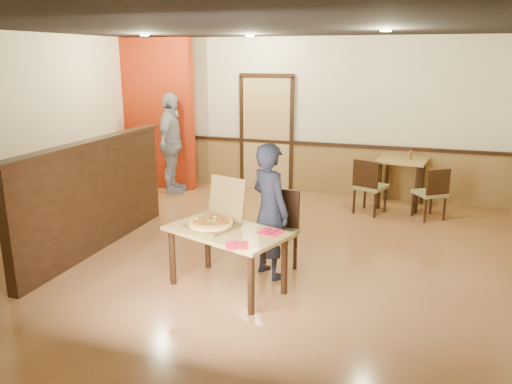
{
  "coord_description": "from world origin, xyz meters",
  "views": [
    {
      "loc": [
        1.92,
        -5.42,
        2.46
      ],
      "look_at": [
        0.13,
        0.0,
        0.9
      ],
      "focal_mm": 35.0,
      "sensor_mm": 36.0,
      "label": 1
    }
  ],
  "objects_px": {
    "diner_chair": "(276,228)",
    "condiment": "(410,155)",
    "side_table": "(402,169)",
    "side_chair_left": "(369,184)",
    "main_table": "(227,239)",
    "side_chair_right": "(432,191)",
    "pizza_box": "(214,221)",
    "passerby": "(171,144)",
    "diner": "(270,211)"
  },
  "relations": [
    {
      "from": "diner_chair",
      "to": "condiment",
      "type": "bearing_deg",
      "value": 72.35
    },
    {
      "from": "diner_chair",
      "to": "side_table",
      "type": "distance_m",
      "value": 3.43
    },
    {
      "from": "side_chair_left",
      "to": "side_table",
      "type": "distance_m",
      "value": 0.79
    },
    {
      "from": "main_table",
      "to": "side_chair_right",
      "type": "height_order",
      "value": "side_chair_right"
    },
    {
      "from": "diner_chair",
      "to": "side_chair_right",
      "type": "height_order",
      "value": "diner_chair"
    },
    {
      "from": "side_table",
      "to": "pizza_box",
      "type": "xyz_separation_m",
      "value": [
        -1.81,
        -3.76,
        0.11
      ]
    },
    {
      "from": "diner_chair",
      "to": "side_table",
      "type": "height_order",
      "value": "diner_chair"
    },
    {
      "from": "passerby",
      "to": "pizza_box",
      "type": "xyz_separation_m",
      "value": [
        2.26,
        -3.36,
        -0.17
      ]
    },
    {
      "from": "main_table",
      "to": "diner",
      "type": "height_order",
      "value": "diner"
    },
    {
      "from": "condiment",
      "to": "side_table",
      "type": "bearing_deg",
      "value": 173.47
    },
    {
      "from": "main_table",
      "to": "side_chair_right",
      "type": "distance_m",
      "value": 3.86
    },
    {
      "from": "main_table",
      "to": "pizza_box",
      "type": "relative_size",
      "value": 2.15
    },
    {
      "from": "diner_chair",
      "to": "passerby",
      "type": "bearing_deg",
      "value": 140.96
    },
    {
      "from": "side_chair_right",
      "to": "side_chair_left",
      "type": "bearing_deg",
      "value": -34.21
    },
    {
      "from": "side_chair_left",
      "to": "pizza_box",
      "type": "bearing_deg",
      "value": 88.18
    },
    {
      "from": "diner",
      "to": "condiment",
      "type": "xyz_separation_m",
      "value": [
        1.42,
        3.32,
        0.11
      ]
    },
    {
      "from": "side_table",
      "to": "side_chair_left",
      "type": "bearing_deg",
      "value": -127.76
    },
    {
      "from": "diner",
      "to": "side_table",
      "type": "bearing_deg",
      "value": -75.31
    },
    {
      "from": "side_chair_left",
      "to": "diner",
      "type": "distance_m",
      "value": 2.86
    },
    {
      "from": "side_chair_left",
      "to": "side_table",
      "type": "xyz_separation_m",
      "value": [
        0.47,
        0.61,
        0.15
      ]
    },
    {
      "from": "diner",
      "to": "pizza_box",
      "type": "bearing_deg",
      "value": 76.08
    },
    {
      "from": "pizza_box",
      "to": "diner_chair",
      "type": "bearing_deg",
      "value": 63.53
    },
    {
      "from": "side_chair_left",
      "to": "side_table",
      "type": "relative_size",
      "value": 1.04
    },
    {
      "from": "diner_chair",
      "to": "condiment",
      "type": "relative_size",
      "value": 6.77
    },
    {
      "from": "diner_chair",
      "to": "diner",
      "type": "relative_size",
      "value": 0.62
    },
    {
      "from": "diner_chair",
      "to": "pizza_box",
      "type": "height_order",
      "value": "pizza_box"
    },
    {
      "from": "side_chair_left",
      "to": "pizza_box",
      "type": "distance_m",
      "value": 3.43
    },
    {
      "from": "passerby",
      "to": "condiment",
      "type": "bearing_deg",
      "value": -96.19
    },
    {
      "from": "main_table",
      "to": "side_chair_left",
      "type": "bearing_deg",
      "value": 89.72
    },
    {
      "from": "side_chair_right",
      "to": "passerby",
      "type": "bearing_deg",
      "value": -37.5
    },
    {
      "from": "passerby",
      "to": "diner_chair",
      "type": "bearing_deg",
      "value": -146.36
    },
    {
      "from": "side_table",
      "to": "side_chair_right",
      "type": "bearing_deg",
      "value": -51.06
    },
    {
      "from": "diner_chair",
      "to": "diner",
      "type": "distance_m",
      "value": 0.29
    },
    {
      "from": "side_chair_left",
      "to": "condiment",
      "type": "height_order",
      "value": "condiment"
    },
    {
      "from": "pizza_box",
      "to": "diner",
      "type": "bearing_deg",
      "value": 56.92
    },
    {
      "from": "side_table",
      "to": "diner",
      "type": "height_order",
      "value": "diner"
    },
    {
      "from": "main_table",
      "to": "condiment",
      "type": "relative_size",
      "value": 10.11
    },
    {
      "from": "pizza_box",
      "to": "condiment",
      "type": "distance_m",
      "value": 4.21
    },
    {
      "from": "side_table",
      "to": "passerby",
      "type": "bearing_deg",
      "value": -174.47
    },
    {
      "from": "side_chair_left",
      "to": "passerby",
      "type": "height_order",
      "value": "passerby"
    },
    {
      "from": "passerby",
      "to": "pizza_box",
      "type": "bearing_deg",
      "value": -157.51
    },
    {
      "from": "pizza_box",
      "to": "condiment",
      "type": "relative_size",
      "value": 4.7
    },
    {
      "from": "condiment",
      "to": "main_table",
      "type": "bearing_deg",
      "value": -114.71
    },
    {
      "from": "side_chair_right",
      "to": "condiment",
      "type": "bearing_deg",
      "value": -92.51
    },
    {
      "from": "diner_chair",
      "to": "condiment",
      "type": "height_order",
      "value": "diner_chair"
    },
    {
      "from": "main_table",
      "to": "passerby",
      "type": "distance_m",
      "value": 4.21
    },
    {
      "from": "side_chair_right",
      "to": "passerby",
      "type": "xyz_separation_m",
      "value": [
        -4.55,
        0.21,
        0.47
      ]
    },
    {
      "from": "main_table",
      "to": "side_table",
      "type": "xyz_separation_m",
      "value": [
        1.64,
        3.82,
        0.06
      ]
    },
    {
      "from": "main_table",
      "to": "side_chair_right",
      "type": "xyz_separation_m",
      "value": [
        2.12,
        3.22,
        -0.12
      ]
    },
    {
      "from": "passerby",
      "to": "pizza_box",
      "type": "height_order",
      "value": "passerby"
    }
  ]
}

